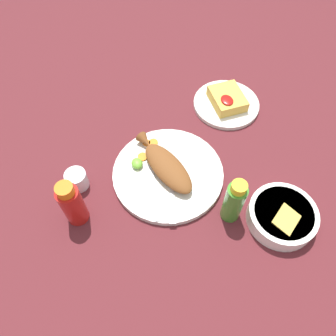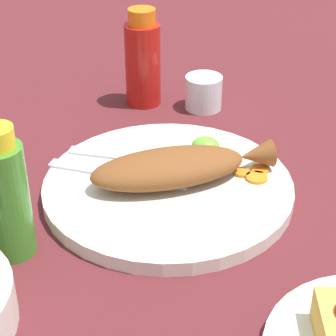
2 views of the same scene
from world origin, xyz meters
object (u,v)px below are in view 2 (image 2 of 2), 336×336
(salt_cup, at_px, (203,94))
(main_plate, at_px, (168,188))
(fork_far, at_px, (126,156))
(hot_sauce_bottle_red, at_px, (143,60))
(fried_fish, at_px, (176,167))
(fork_near, at_px, (107,172))
(hot_sauce_bottle_green, at_px, (5,196))

(salt_cup, bearing_deg, main_plate, 79.08)
(fork_far, height_order, hot_sauce_bottle_red, hot_sauce_bottle_red)
(fried_fish, distance_m, salt_cup, 0.25)
(fried_fish, relative_size, salt_cup, 4.10)
(salt_cup, bearing_deg, fork_near, 61.42)
(main_plate, distance_m, hot_sauce_bottle_red, 0.28)
(hot_sauce_bottle_green, xyz_separation_m, salt_cup, (-0.21, -0.37, -0.05))
(hot_sauce_bottle_green, bearing_deg, fork_near, -123.22)
(fork_far, height_order, salt_cup, salt_cup)
(fork_near, xyz_separation_m, fork_far, (-0.02, -0.04, 0.00))
(main_plate, relative_size, fork_far, 1.70)
(fried_fish, bearing_deg, hot_sauce_bottle_red, -94.94)
(fork_near, bearing_deg, hot_sauce_bottle_green, 71.60)
(fried_fish, xyz_separation_m, fork_far, (0.07, -0.05, -0.02))
(main_plate, relative_size, fork_near, 1.72)
(fork_near, relative_size, hot_sauce_bottle_red, 1.17)
(main_plate, xyz_separation_m, fork_far, (0.06, -0.06, 0.01))
(fork_far, bearing_deg, fried_fish, 152.12)
(fried_fish, relative_size, hot_sauce_bottle_green, 1.57)
(hot_sauce_bottle_green, bearing_deg, fork_far, -121.81)
(fork_near, bearing_deg, main_plate, -177.49)
(fork_near, relative_size, salt_cup, 3.09)
(fork_near, bearing_deg, fried_fish, -174.33)
(fork_far, bearing_deg, main_plate, 146.37)
(main_plate, xyz_separation_m, hot_sauce_bottle_green, (0.17, 0.12, 0.06))
(main_plate, xyz_separation_m, fork_near, (0.08, -0.02, 0.01))
(fried_fish, bearing_deg, fork_far, -56.19)
(main_plate, height_order, hot_sauce_bottle_green, hot_sauce_bottle_green)
(fork_near, height_order, fork_far, same)
(fork_near, xyz_separation_m, hot_sauce_bottle_red, (-0.03, -0.25, 0.05))
(fork_far, distance_m, hot_sauce_bottle_red, 0.22)
(main_plate, relative_size, hot_sauce_bottle_green, 2.04)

